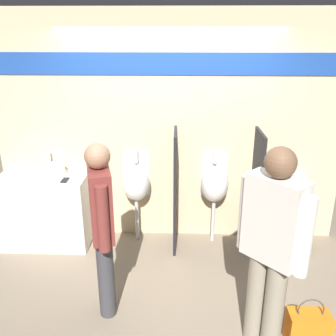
# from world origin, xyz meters

# --- Properties ---
(ground_plane) EXTENTS (16.00, 16.00, 0.00)m
(ground_plane) POSITION_xyz_m (0.00, 0.00, 0.00)
(ground_plane) COLOR gray
(display_wall) EXTENTS (4.08, 0.07, 2.70)m
(display_wall) POSITION_xyz_m (0.00, 0.60, 1.36)
(display_wall) COLOR beige
(display_wall) RESTS_ON ground_plane
(sink_counter) EXTENTS (1.03, 0.52, 0.87)m
(sink_counter) POSITION_xyz_m (-1.47, 0.31, 0.44)
(sink_counter) COLOR silver
(sink_counter) RESTS_ON ground_plane
(sink_basin) EXTENTS (0.43, 0.43, 0.24)m
(sink_basin) POSITION_xyz_m (-1.42, 0.36, 0.92)
(sink_basin) COLOR white
(sink_basin) RESTS_ON sink_counter
(cell_phone) EXTENTS (0.07, 0.14, 0.01)m
(cell_phone) POSITION_xyz_m (-1.16, 0.20, 0.88)
(cell_phone) COLOR black
(cell_phone) RESTS_ON sink_counter
(divider_near_counter) EXTENTS (0.03, 0.52, 1.43)m
(divider_near_counter) POSITION_xyz_m (0.08, 0.31, 0.71)
(divider_near_counter) COLOR black
(divider_near_counter) RESTS_ON ground_plane
(divider_mid) EXTENTS (0.03, 0.52, 1.43)m
(divider_mid) POSITION_xyz_m (1.01, 0.31, 0.71)
(divider_mid) COLOR black
(divider_mid) RESTS_ON ground_plane
(urinal_near_counter) EXTENTS (0.33, 0.29, 1.15)m
(urinal_near_counter) POSITION_xyz_m (-0.39, 0.43, 0.76)
(urinal_near_counter) COLOR silver
(urinal_near_counter) RESTS_ON ground_plane
(urinal_far) EXTENTS (0.33, 0.29, 1.15)m
(urinal_far) POSITION_xyz_m (0.54, 0.43, 0.76)
(urinal_far) COLOR silver
(urinal_far) RESTS_ON ground_plane
(toilet) EXTENTS (0.37, 0.54, 0.96)m
(toilet) POSITION_xyz_m (1.47, 0.29, 0.34)
(toilet) COLOR white
(toilet) RESTS_ON ground_plane
(person_in_vest) EXTENTS (0.28, 0.55, 1.62)m
(person_in_vest) POSITION_xyz_m (-0.54, -0.81, 0.90)
(person_in_vest) COLOR #3D3D42
(person_in_vest) RESTS_ON ground_plane
(person_with_lanyard) EXTENTS (0.45, 0.46, 1.73)m
(person_with_lanyard) POSITION_xyz_m (0.82, -1.20, 0.96)
(person_with_lanyard) COLOR gray
(person_with_lanyard) RESTS_ON ground_plane
(shopping_bag) EXTENTS (0.34, 0.19, 0.47)m
(shopping_bag) POSITION_xyz_m (1.19, -1.21, 0.17)
(shopping_bag) COLOR orange
(shopping_bag) RESTS_ON ground_plane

